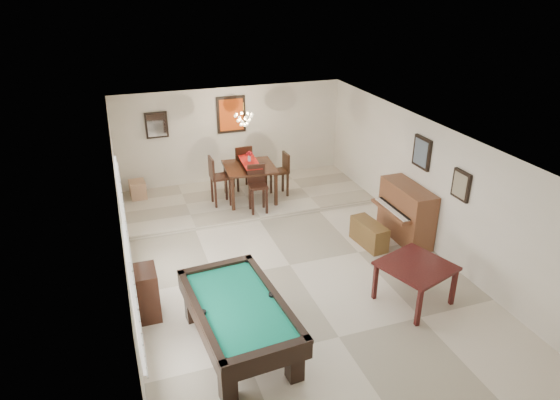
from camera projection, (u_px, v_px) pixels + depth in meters
ground_plane at (290, 265)px, 9.82m from camera, size 6.00×9.00×0.02m
wall_back at (232, 136)px, 13.14m from camera, size 6.00×0.04×2.60m
wall_front at (433, 373)px, 5.41m from camera, size 6.00×0.04×2.60m
wall_left at (123, 230)px, 8.38m from camera, size 0.04×9.00×2.60m
wall_right at (428, 185)px, 10.16m from camera, size 0.04×9.00×2.60m
ceiling at (291, 138)px, 8.73m from camera, size 6.00×9.00×0.04m
dining_step at (246, 198)px, 12.58m from camera, size 6.00×2.50×0.12m
window_left_front at (134, 299)px, 6.46m from camera, size 0.06×1.00×1.70m
window_left_rear at (122, 210)px, 8.86m from camera, size 0.06×1.00×1.70m
pool_table at (239, 326)px, 7.53m from camera, size 1.46×2.45×0.79m
square_table at (414, 283)px, 8.60m from camera, size 1.36×1.36×0.74m
upright_piano at (400, 213)px, 10.54m from camera, size 0.81×1.45×1.21m
piano_bench at (369, 234)px, 10.44m from camera, size 0.46×0.97×0.52m
apothecary_chest at (146, 293)px, 8.21m from camera, size 0.39×0.58×0.88m
dining_table at (250, 180)px, 12.18m from camera, size 1.27×1.27×0.99m
flower_vase at (249, 156)px, 11.91m from camera, size 0.16×0.16×0.27m
dining_chair_south at (258, 190)px, 11.52m from camera, size 0.44×0.44×1.11m
dining_chair_north at (242, 167)px, 12.75m from camera, size 0.47×0.47×1.19m
dining_chair_west at (220, 181)px, 11.88m from camera, size 0.46×0.46×1.20m
dining_chair_east at (279, 175)px, 12.39m from camera, size 0.42×0.42×1.09m
corner_bench at (138, 189)px, 12.39m from camera, size 0.40×0.49×0.42m
chandelier at (244, 115)px, 11.64m from camera, size 0.44×0.44×0.60m
back_painting at (231, 115)px, 12.85m from camera, size 0.75×0.06×0.95m
back_mirror at (157, 125)px, 12.33m from camera, size 0.55×0.06×0.65m
right_picture_upper at (422, 153)px, 10.16m from camera, size 0.06×0.55×0.65m
right_picture_lower at (461, 185)px, 9.12m from camera, size 0.06×0.45×0.55m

